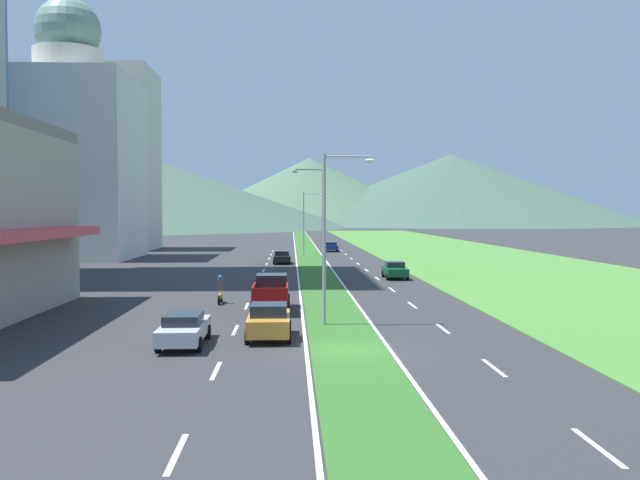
% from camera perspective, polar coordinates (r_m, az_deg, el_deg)
% --- Properties ---
extents(ground_plane, '(600.00, 600.00, 0.00)m').
position_cam_1_polar(ground_plane, '(28.20, 2.45, -9.39)').
color(ground_plane, '#2D2D30').
extents(grass_median, '(3.20, 240.00, 0.06)m').
position_cam_1_polar(grass_median, '(87.73, -0.90, -1.38)').
color(grass_median, '#2D6023').
rests_on(grass_median, ground_plane).
extents(grass_verge_right, '(24.00, 240.00, 0.06)m').
position_cam_1_polar(grass_verge_right, '(90.65, 12.23, -1.31)').
color(grass_verge_right, '#477F33').
rests_on(grass_verge_right, ground_plane).
extents(lane_dash_left_1, '(0.16, 2.80, 0.01)m').
position_cam_1_polar(lane_dash_left_1, '(17.13, -12.02, -17.25)').
color(lane_dash_left_1, silver).
rests_on(lane_dash_left_1, ground_plane).
extents(lane_dash_left_2, '(0.16, 2.80, 0.01)m').
position_cam_1_polar(lane_dash_left_2, '(25.13, -8.78, -10.86)').
color(lane_dash_left_2, silver).
rests_on(lane_dash_left_2, ground_plane).
extents(lane_dash_left_3, '(0.16, 2.80, 0.01)m').
position_cam_1_polar(lane_dash_left_3, '(33.33, -7.18, -7.57)').
color(lane_dash_left_3, silver).
rests_on(lane_dash_left_3, ground_plane).
extents(lane_dash_left_4, '(0.16, 2.80, 0.01)m').
position_cam_1_polar(lane_dash_left_4, '(41.61, -6.22, -5.58)').
color(lane_dash_left_4, silver).
rests_on(lane_dash_left_4, ground_plane).
extents(lane_dash_left_5, '(0.16, 2.80, 0.01)m').
position_cam_1_polar(lane_dash_left_5, '(49.94, -5.59, -4.25)').
color(lane_dash_left_5, silver).
rests_on(lane_dash_left_5, ground_plane).
extents(lane_dash_left_6, '(0.16, 2.80, 0.01)m').
position_cam_1_polar(lane_dash_left_6, '(58.28, -5.14, -3.30)').
color(lane_dash_left_6, silver).
rests_on(lane_dash_left_6, ground_plane).
extents(lane_dash_left_7, '(0.16, 2.80, 0.01)m').
position_cam_1_polar(lane_dash_left_7, '(66.64, -4.80, -2.59)').
color(lane_dash_left_7, silver).
rests_on(lane_dash_left_7, ground_plane).
extents(lane_dash_left_8, '(0.16, 2.80, 0.01)m').
position_cam_1_polar(lane_dash_left_8, '(75.01, -4.54, -2.04)').
color(lane_dash_left_8, silver).
rests_on(lane_dash_left_8, ground_plane).
extents(lane_dash_left_9, '(0.16, 2.80, 0.01)m').
position_cam_1_polar(lane_dash_left_9, '(83.39, -4.33, -1.59)').
color(lane_dash_left_9, silver).
rests_on(lane_dash_left_9, ground_plane).
extents(lane_dash_left_10, '(0.16, 2.80, 0.01)m').
position_cam_1_polar(lane_dash_left_10, '(91.77, -4.16, -1.23)').
color(lane_dash_left_10, silver).
rests_on(lane_dash_left_10, ground_plane).
extents(lane_dash_left_11, '(0.16, 2.80, 0.01)m').
position_cam_1_polar(lane_dash_left_11, '(100.16, -4.01, -0.93)').
color(lane_dash_left_11, silver).
rests_on(lane_dash_left_11, ground_plane).
extents(lane_dash_right_1, '(0.16, 2.80, 0.01)m').
position_cam_1_polar(lane_dash_right_1, '(18.49, 22.42, -15.89)').
color(lane_dash_right_1, silver).
rests_on(lane_dash_right_1, ground_plane).
extents(lane_dash_right_2, '(0.16, 2.80, 0.01)m').
position_cam_1_polar(lane_dash_right_2, '(26.08, 14.50, -10.42)').
color(lane_dash_right_2, silver).
rests_on(lane_dash_right_2, ground_plane).
extents(lane_dash_right_3, '(0.16, 2.80, 0.01)m').
position_cam_1_polar(lane_dash_right_3, '(34.05, 10.34, -7.38)').
color(lane_dash_right_3, silver).
rests_on(lane_dash_right_3, ground_plane).
extents(lane_dash_right_4, '(0.16, 2.80, 0.01)m').
position_cam_1_polar(lane_dash_right_4, '(42.19, 7.80, -5.48)').
color(lane_dash_right_4, silver).
rests_on(lane_dash_right_4, ground_plane).
extents(lane_dash_right_5, '(0.16, 2.80, 0.01)m').
position_cam_1_polar(lane_dash_right_5, '(50.42, 6.10, -4.19)').
color(lane_dash_right_5, silver).
rests_on(lane_dash_right_5, ground_plane).
extents(lane_dash_right_6, '(0.16, 2.80, 0.01)m').
position_cam_1_polar(lane_dash_right_6, '(58.70, 4.88, -3.26)').
color(lane_dash_right_6, silver).
rests_on(lane_dash_right_6, ground_plane).
extents(lane_dash_right_7, '(0.16, 2.80, 0.01)m').
position_cam_1_polar(lane_dash_right_7, '(67.00, 3.96, -2.56)').
color(lane_dash_right_7, silver).
rests_on(lane_dash_right_7, ground_plane).
extents(lane_dash_right_8, '(0.16, 2.80, 0.01)m').
position_cam_1_polar(lane_dash_right_8, '(75.33, 3.24, -2.01)').
color(lane_dash_right_8, silver).
rests_on(lane_dash_right_8, ground_plane).
extents(lane_dash_right_9, '(0.16, 2.80, 0.01)m').
position_cam_1_polar(lane_dash_right_9, '(83.68, 2.67, -1.58)').
color(lane_dash_right_9, silver).
rests_on(lane_dash_right_9, ground_plane).
extents(lane_dash_right_10, '(0.16, 2.80, 0.01)m').
position_cam_1_polar(lane_dash_right_10, '(92.04, 2.20, -1.22)').
color(lane_dash_right_10, silver).
rests_on(lane_dash_right_10, ground_plane).
extents(lane_dash_right_11, '(0.16, 2.80, 0.01)m').
position_cam_1_polar(lane_dash_right_11, '(100.40, 1.81, -0.92)').
color(lane_dash_right_11, silver).
rests_on(lane_dash_right_11, ground_plane).
extents(edge_line_median_left, '(0.16, 240.00, 0.01)m').
position_cam_1_polar(edge_line_median_left, '(87.70, -2.05, -1.40)').
color(edge_line_median_left, silver).
rests_on(edge_line_median_left, ground_plane).
extents(edge_line_median_right, '(0.16, 240.00, 0.01)m').
position_cam_1_polar(edge_line_median_right, '(87.79, 0.24, -1.39)').
color(edge_line_median_right, silver).
rests_on(edge_line_median_right, ground_plane).
extents(domed_building, '(15.61, 15.61, 32.06)m').
position_cam_1_polar(domed_building, '(89.60, -20.40, 6.91)').
color(domed_building, silver).
rests_on(domed_building, ground_plane).
extents(midrise_colored, '(12.73, 12.73, 27.58)m').
position_cam_1_polar(midrise_colored, '(108.86, -17.18, 6.49)').
color(midrise_colored, beige).
rests_on(midrise_colored, ground_plane).
extents(hill_far_left, '(222.30, 222.30, 38.00)m').
position_cam_1_polar(hill_far_left, '(278.73, -21.03, 4.92)').
color(hill_far_left, '#3D5647').
rests_on(hill_far_left, ground_plane).
extents(hill_far_center, '(130.75, 130.75, 31.57)m').
position_cam_1_polar(hill_far_center, '(320.90, -0.89, 4.15)').
color(hill_far_center, '#47664C').
rests_on(hill_far_center, ground_plane).
extents(hill_far_right, '(176.68, 176.68, 33.41)m').
position_cam_1_polar(hill_far_right, '(328.11, 11.07, 4.23)').
color(hill_far_right, '#3D5647').
rests_on(hill_far_right, ground_plane).
extents(street_lamp_near, '(2.68, 0.30, 8.70)m').
position_cam_1_polar(street_lamp_near, '(33.97, 0.85, 1.13)').
color(street_lamp_near, '#99999E').
rests_on(street_lamp_near, ground_plane).
extents(street_lamp_mid, '(2.88, 0.38, 9.75)m').
position_cam_1_polar(street_lamp_mid, '(61.03, -0.02, 2.20)').
color(street_lamp_mid, '#99999E').
rests_on(street_lamp_mid, ground_plane).
extents(street_lamp_far, '(2.66, 0.28, 8.32)m').
position_cam_1_polar(street_lamp_far, '(88.12, -1.20, 1.75)').
color(street_lamp_far, '#99999E').
rests_on(street_lamp_far, ground_plane).
extents(car_0, '(1.93, 4.71, 1.44)m').
position_cam_1_polar(car_0, '(75.54, -3.24, -1.45)').
color(car_0, black).
rests_on(car_0, ground_plane).
extents(car_1, '(1.96, 4.40, 1.38)m').
position_cam_1_polar(car_1, '(98.72, 0.94, -0.56)').
color(car_1, navy).
rests_on(car_1, ground_plane).
extents(car_2, '(1.91, 4.26, 1.47)m').
position_cam_1_polar(car_2, '(58.70, 6.35, -2.53)').
color(car_2, '#0C5128').
rests_on(car_2, ground_plane).
extents(car_3, '(2.02, 4.03, 1.61)m').
position_cam_1_polar(car_3, '(30.83, -4.34, -6.85)').
color(car_3, '#C6842D').
rests_on(car_3, ground_plane).
extents(car_4, '(1.88, 4.76, 1.40)m').
position_cam_1_polar(car_4, '(29.85, -11.42, -7.35)').
color(car_4, '#B2B2B7').
rests_on(car_4, ground_plane).
extents(pickup_truck_0, '(2.18, 5.40, 2.00)m').
position_cam_1_polar(pickup_truck_0, '(39.69, -4.15, -4.53)').
color(pickup_truck_0, maroon).
rests_on(pickup_truck_0, ground_plane).
extents(motorcycle_rider, '(0.36, 2.00, 1.80)m').
position_cam_1_polar(motorcycle_rider, '(42.93, -8.44, -4.35)').
color(motorcycle_rider, black).
rests_on(motorcycle_rider, ground_plane).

